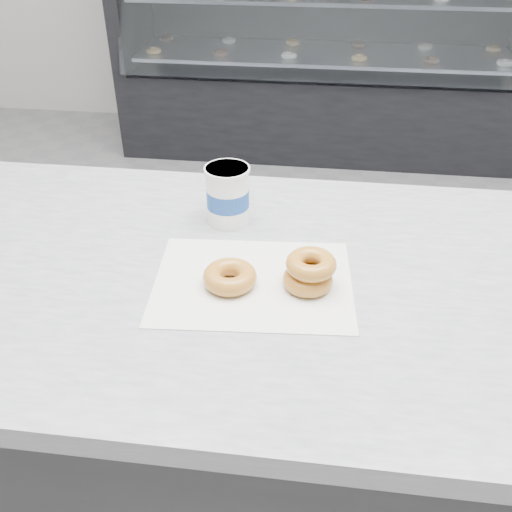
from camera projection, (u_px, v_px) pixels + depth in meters
The scene contains 7 objects.
ground at pixel (296, 382), 2.00m from camera, with size 5.00×5.00×0.00m, color gray.
counter at pixel (285, 439), 1.26m from camera, with size 3.06×0.76×0.90m.
display_case at pixel (323, 68), 3.47m from camera, with size 2.40×0.74×1.25m.
wax_paper at pixel (253, 282), 0.98m from camera, with size 0.34×0.26×0.00m, color silver.
donut_single at pixel (230, 277), 0.97m from camera, with size 0.09×0.09×0.03m, color #B77D32.
donut_stack at pixel (309, 272), 0.96m from camera, with size 0.12×0.12×0.06m.
coffee_cup at pixel (228, 195), 1.12m from camera, with size 0.10×0.10×0.12m.
Camera 1 is at (0.04, -1.41, 1.49)m, focal length 40.00 mm.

